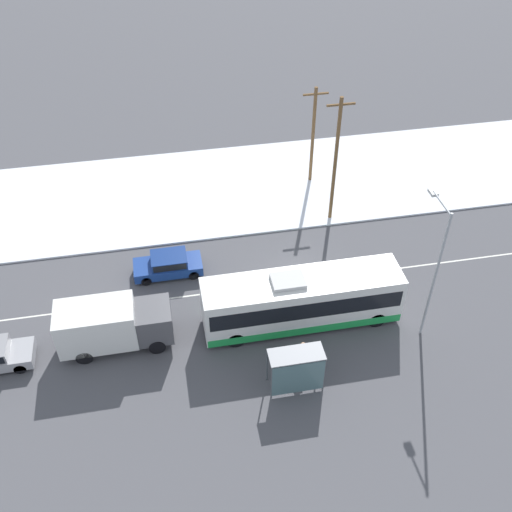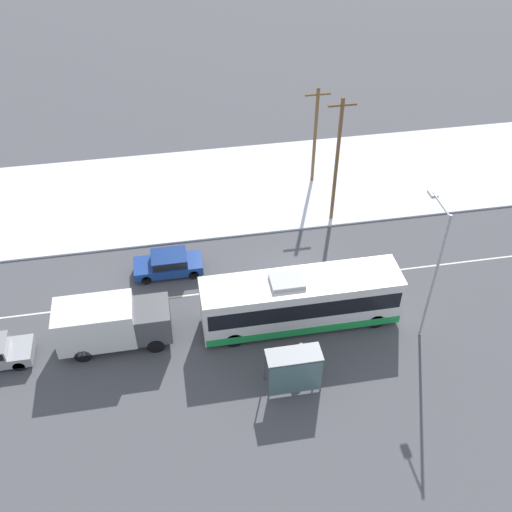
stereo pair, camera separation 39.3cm
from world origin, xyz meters
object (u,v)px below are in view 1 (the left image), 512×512
Objects in this scene: sedan_car at (168,264)px; pedestrian_at_stop at (303,352)px; bus_shelter at (297,368)px; utility_pole_snowlot at (313,134)px; box_truck at (112,324)px; streetlamp at (435,258)px; city_bus at (302,300)px; utility_pole_roadside at (336,160)px.

pedestrian_at_stop reaches higher than sedan_car.
utility_pole_snowlot reaches higher than bus_shelter.
utility_pole_snowlot reaches higher than box_truck.
sedan_car is 1.51× the size of bus_shelter.
pedestrian_at_stop is 1.65m from bus_shelter.
streetlamp reaches higher than box_truck.
pedestrian_at_stop is at bearing -106.03° from utility_pole_snowlot.
sedan_car is (3.35, 5.25, -0.81)m from box_truck.
bus_shelter reaches higher than pedestrian_at_stop.
utility_pole_snowlot is (14.58, 13.68, 2.36)m from box_truck.
city_bus is 2.64× the size of sedan_car.
sedan_car is (-7.05, 5.46, -0.90)m from city_bus.
pedestrian_at_stop is at bearing -168.56° from streetlamp.
streetlamp reaches higher than city_bus.
streetlamp is (6.41, -1.71, 3.50)m from city_bus.
city_bus reaches higher than bus_shelter.
city_bus is 4.75m from bus_shelter.
bus_shelter is at bearing -112.81° from utility_pole_roadside.
box_truck is at bearing 160.84° from pedestrian_at_stop.
utility_pole_snowlot is (11.24, 8.43, 3.17)m from sedan_car.
bus_shelter is 15.08m from utility_pole_roadside.
streetlamp reaches higher than bus_shelter.
utility_pole_roadside is (14.75, 8.85, 3.16)m from box_truck.
utility_pole_snowlot is at bearing 43.16° from box_truck.
utility_pole_snowlot is at bearing 73.97° from pedestrian_at_stop.
box_truck is at bearing -149.04° from utility_pole_roadside.
sedan_car is 10.70m from pedestrian_at_stop.
pedestrian_at_stop is 0.21× the size of streetlamp.
pedestrian_at_stop is at bearing 126.34° from sedan_car.
utility_pole_roadside is at bearing -88.01° from utility_pole_snowlot.
box_truck reaches higher than bus_shelter.
city_bus is at bearing 77.37° from pedestrian_at_stop.
utility_pole_snowlot is at bearing 98.11° from streetlamp.
utility_pole_roadside is at bearing 67.48° from pedestrian_at_stop.
box_truck is at bearing -136.84° from utility_pole_snowlot.
city_bus is at bearing 73.30° from bus_shelter.
sedan_car is 15.87m from streetlamp.
bus_shelter is 0.31× the size of utility_pole_roadside.
utility_pole_roadside reaches higher than pedestrian_at_stop.
city_bus reaches higher than pedestrian_at_stop.
pedestrian_at_stop is 0.24× the size of utility_pole_snowlot.
bus_shelter is at bearing -106.77° from utility_pole_snowlot.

